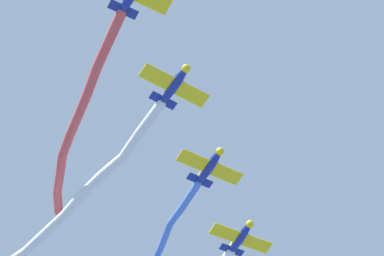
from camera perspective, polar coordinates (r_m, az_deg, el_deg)
name	(u,v)px	position (r m, az deg, el deg)	size (l,w,h in m)	color
smoke_trail_lead	(78,123)	(76.33, -7.27, 0.33)	(8.75, 23.84, 4.82)	#DB4C4C
airplane_left_wing	(174,85)	(71.73, -1.14, 2.77)	(6.02, 4.51, 1.50)	navy
smoke_trail_left_wing	(64,210)	(80.67, -8.20, -5.18)	(3.92, 29.53, 2.05)	white
airplane_right_wing	(210,166)	(76.91, 1.14, -2.47)	(6.06, 4.56, 1.50)	navy
airplane_slot	(241,237)	(82.76, 3.12, -7.00)	(6.08, 4.60, 1.50)	navy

